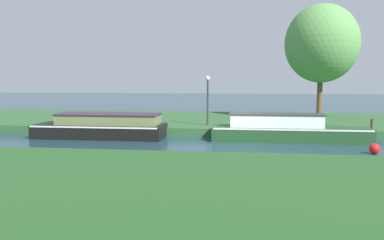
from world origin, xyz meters
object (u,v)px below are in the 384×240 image
object	(u,v)px
lamp_post	(208,94)
mooring_post_near	(372,124)
willow_tree_left	(322,44)
forest_barge	(286,130)
channel_buoy	(375,149)
black_narrowboat	(103,127)

from	to	relation	value
lamp_post	mooring_post_near	bearing A→B (deg)	-5.84
willow_tree_left	mooring_post_near	distance (m)	6.93
mooring_post_near	forest_barge	bearing A→B (deg)	-160.49
forest_barge	willow_tree_left	size ratio (longest dim) A/B	1.02
forest_barge	willow_tree_left	bearing A→B (deg)	68.40
forest_barge	channel_buoy	size ratio (longest dim) A/B	17.56
lamp_post	channel_buoy	bearing A→B (deg)	-36.41
black_narrowboat	channel_buoy	bearing A→B (deg)	-13.09
willow_tree_left	lamp_post	world-z (taller)	willow_tree_left
willow_tree_left	lamp_post	bearing A→B (deg)	-145.10
forest_barge	mooring_post_near	xyz separation A→B (m)	(4.13, 1.46, 0.14)
black_narrowboat	lamp_post	size ratio (longest dim) A/B	2.42
forest_barge	lamp_post	bearing A→B (deg)	148.80
forest_barge	lamp_post	distance (m)	4.63
forest_barge	willow_tree_left	distance (m)	8.47
channel_buoy	black_narrowboat	bearing A→B (deg)	166.91
willow_tree_left	channel_buoy	world-z (taller)	willow_tree_left
black_narrowboat	lamp_post	bearing A→B (deg)	25.17
lamp_post	channel_buoy	xyz separation A→B (m)	(6.72, -4.95, -1.83)
black_narrowboat	mooring_post_near	distance (m)	12.79
willow_tree_left	channel_buoy	distance (m)	10.54
black_narrowboat	channel_buoy	world-z (taller)	black_narrowboat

